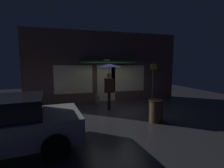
# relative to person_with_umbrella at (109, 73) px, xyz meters

# --- Properties ---
(ground_plane) EXTENTS (18.00, 18.00, 0.00)m
(ground_plane) POSITION_rel_person_with_umbrella_xyz_m (0.29, -0.36, -1.77)
(ground_plane) COLOR #2D2D33
(building_facade) EXTENTS (9.11, 1.00, 4.11)m
(building_facade) POSITION_rel_person_with_umbrella_xyz_m (0.28, 1.98, 0.26)
(building_facade) COLOR brown
(building_facade) RESTS_ON ground
(person_with_umbrella) EXTENTS (1.28, 1.28, 2.22)m
(person_with_umbrella) POSITION_rel_person_with_umbrella_xyz_m (0.00, 0.00, 0.00)
(person_with_umbrella) COLOR black
(person_with_umbrella) RESTS_ON ground
(street_sign_post) EXTENTS (0.40, 0.07, 2.32)m
(street_sign_post) POSITION_rel_person_with_umbrella_xyz_m (2.87, 0.90, -0.45)
(street_sign_post) COLOR #595B60
(street_sign_post) RESTS_ON ground
(sidewalk_bollard) EXTENTS (0.29, 0.29, 0.48)m
(sidewalk_bollard) POSITION_rel_person_with_umbrella_xyz_m (-0.40, 1.17, -1.53)
(sidewalk_bollard) COLOR slate
(sidewalk_bollard) RESTS_ON ground
(trash_bin) EXTENTS (0.59, 0.59, 0.84)m
(trash_bin) POSITION_rel_person_with_umbrella_xyz_m (1.31, -2.08, -1.34)
(trash_bin) COLOR #473823
(trash_bin) RESTS_ON ground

